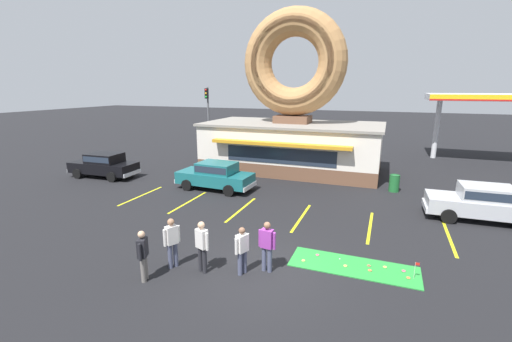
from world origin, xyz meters
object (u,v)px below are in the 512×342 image
at_px(car_black, 104,164).
at_px(pedestrian_beanie_man, 267,244).
at_px(pedestrian_leather_jacket_man, 202,244).
at_px(pedestrian_clipboard_woman, 242,249).
at_px(golf_ball, 340,259).
at_px(putting_flag_pin, 416,267).
at_px(pedestrian_blue_sweater_man, 143,253).
at_px(trash_bin, 394,183).
at_px(traffic_light_pole, 208,111).
at_px(car_teal, 216,175).
at_px(car_silver, 483,202).
at_px(pedestrian_hooded_kid, 172,240).

distance_m(car_black, pedestrian_beanie_man, 15.84).
xyz_separation_m(pedestrian_leather_jacket_man, pedestrian_clipboard_woman, (1.24, 0.35, -0.09)).
bearing_deg(pedestrian_leather_jacket_man, golf_ball, 30.12).
distance_m(putting_flag_pin, pedestrian_blue_sweater_man, 8.39).
height_order(putting_flag_pin, trash_bin, trash_bin).
relative_size(pedestrian_leather_jacket_man, traffic_light_pole, 0.30).
bearing_deg(car_teal, pedestrian_leather_jacket_man, -65.10).
height_order(car_teal, trash_bin, car_teal).
bearing_deg(pedestrian_blue_sweater_man, pedestrian_beanie_man, 29.11).
height_order(pedestrian_blue_sweater_man, pedestrian_beanie_man, pedestrian_beanie_man).
xyz_separation_m(car_black, pedestrian_clipboard_woman, (13.30, -7.87, -0.00)).
xyz_separation_m(putting_flag_pin, car_silver, (3.03, 6.39, 0.43)).
bearing_deg(traffic_light_pole, golf_ball, -49.59).
relative_size(putting_flag_pin, car_black, 0.12).
height_order(car_teal, pedestrian_hooded_kid, pedestrian_hooded_kid).
distance_m(golf_ball, pedestrian_beanie_man, 2.78).
height_order(golf_ball, car_silver, car_silver).
bearing_deg(pedestrian_blue_sweater_man, trash_bin, 60.33).
relative_size(car_teal, pedestrian_clipboard_woman, 2.92).
height_order(pedestrian_hooded_kid, traffic_light_pole, traffic_light_pole).
relative_size(car_black, traffic_light_pole, 0.80).
distance_m(car_silver, trash_bin, 4.88).
bearing_deg(pedestrian_beanie_man, pedestrian_blue_sweater_man, -150.89).
xyz_separation_m(pedestrian_blue_sweater_man, traffic_light_pole, (-8.73, 20.10, 2.81)).
bearing_deg(pedestrian_hooded_kid, pedestrian_leather_jacket_man, 4.65).
height_order(car_teal, pedestrian_leather_jacket_man, pedestrian_leather_jacket_man).
relative_size(pedestrian_leather_jacket_man, pedestrian_clipboard_woman, 1.09).
relative_size(golf_ball, car_silver, 0.01).
bearing_deg(pedestrian_beanie_man, golf_ball, 36.49).
bearing_deg(golf_ball, car_silver, 48.17).
height_order(pedestrian_leather_jacket_man, trash_bin, pedestrian_leather_jacket_man).
height_order(golf_ball, pedestrian_blue_sweater_man, pedestrian_blue_sweater_man).
bearing_deg(golf_ball, pedestrian_hooded_kid, -154.54).
bearing_deg(pedestrian_hooded_kid, car_teal, 108.44).
xyz_separation_m(car_black, trash_bin, (17.88, 3.41, -0.37)).
relative_size(pedestrian_blue_sweater_man, pedestrian_hooded_kid, 0.96).
distance_m(putting_flag_pin, car_black, 19.49).
relative_size(car_teal, traffic_light_pole, 0.80).
bearing_deg(golf_ball, pedestrian_beanie_man, -143.51).
height_order(car_black, car_teal, same).
bearing_deg(traffic_light_pole, pedestrian_leather_jacket_man, -61.89).
bearing_deg(traffic_light_pole, trash_bin, -24.81).
bearing_deg(trash_bin, pedestrian_beanie_man, -109.77).
xyz_separation_m(car_black, pedestrian_blue_sweater_man, (10.64, -9.31, 0.03)).
height_order(putting_flag_pin, car_teal, car_teal).
relative_size(car_black, pedestrian_leather_jacket_man, 2.68).
distance_m(pedestrian_leather_jacket_man, trash_bin, 13.01).
bearing_deg(pedestrian_beanie_man, pedestrian_hooded_kid, -163.89).
bearing_deg(car_black, pedestrian_hooded_kid, -37.06).
distance_m(golf_ball, trash_bin, 9.47).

